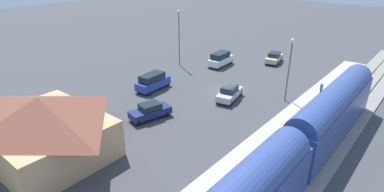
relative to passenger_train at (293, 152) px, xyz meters
The scene contains 13 objects.
ground_plane 18.68m from the passenger_train, 40.67° to the right, with size 200.00×200.00×0.00m, color #424247.
railway_track 12.34m from the passenger_train, 90.01° to the right, with size 4.80×70.00×0.30m.
platform 12.96m from the passenger_train, 71.61° to the right, with size 3.20×46.00×0.30m.
passenger_train is the anchor object (origin of this frame).
station_building 20.58m from the passenger_train, 28.98° to the left, with size 11.40×9.43×5.59m.
pedestrian_on_platform 18.19m from the passenger_train, 78.01° to the right, with size 0.36×0.36×1.71m.
sedan_tan 31.14m from the passenger_train, 61.68° to the right, with size 2.69×4.77×1.74m.
suv_blue 22.77m from the passenger_train, 16.33° to the right, with size 2.25×5.01×2.22m.
sedan_navy 16.26m from the passenger_train, ahead, with size 2.89×4.81×1.74m.
suv_white 29.05m from the passenger_train, 44.52° to the right, with size 2.28×5.02×2.22m.
sedan_silver 16.03m from the passenger_train, 39.70° to the right, with size 2.72×4.78×1.74m.
light_pole_near_platform 15.92m from the passenger_train, 64.50° to the right, with size 0.44×0.44×7.71m.
light_pole_lot_center 30.76m from the passenger_train, 32.16° to the right, with size 0.44×0.44×8.81m.
Camera 1 is at (-20.62, 31.82, 16.02)m, focal length 29.19 mm.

